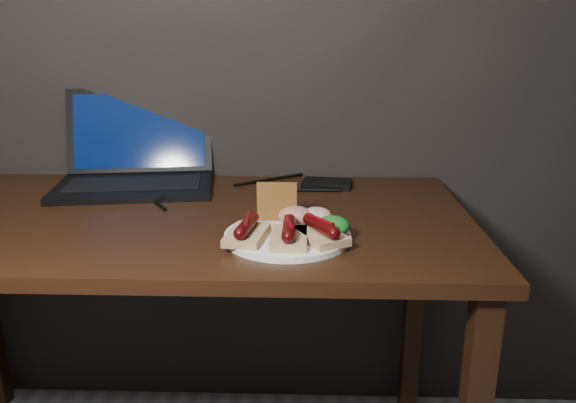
# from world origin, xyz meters

# --- Properties ---
(desk) EXTENTS (1.40, 0.70, 0.75)m
(desk) POSITION_xyz_m (0.00, 1.38, 0.66)
(desk) COLOR black
(desk) RESTS_ON ground
(laptop) EXTENTS (0.44, 0.38, 0.25)m
(laptop) POSITION_xyz_m (-0.13, 1.63, 0.80)
(laptop) COLOR black
(laptop) RESTS_ON desk
(hard_drive) EXTENTS (0.14, 0.10, 0.02)m
(hard_drive) POSITION_xyz_m (0.38, 1.63, 0.76)
(hard_drive) COLOR black
(hard_drive) RESTS_ON desk
(desk_cables) EXTENTS (0.95, 0.40, 0.01)m
(desk_cables) POSITION_xyz_m (-0.02, 1.55, 0.75)
(desk_cables) COLOR black
(desk_cables) RESTS_ON desk
(plate) EXTENTS (0.32, 0.32, 0.01)m
(plate) POSITION_xyz_m (0.29, 1.23, 0.76)
(plate) COLOR white
(plate) RESTS_ON desk
(bread_sausage_left) EXTENTS (0.09, 0.13, 0.04)m
(bread_sausage_left) POSITION_xyz_m (0.21, 1.20, 0.78)
(bread_sausage_left) COLOR #D4BC7C
(bread_sausage_left) RESTS_ON plate
(bread_sausage_center) EXTENTS (0.07, 0.12, 0.04)m
(bread_sausage_center) POSITION_xyz_m (0.29, 1.18, 0.78)
(bread_sausage_center) COLOR #D4BC7C
(bread_sausage_center) RESTS_ON plate
(bread_sausage_right) EXTENTS (0.12, 0.13, 0.04)m
(bread_sausage_right) POSITION_xyz_m (0.35, 1.20, 0.78)
(bread_sausage_right) COLOR #D4BC7C
(bread_sausage_right) RESTS_ON plate
(crispbread) EXTENTS (0.08, 0.01, 0.08)m
(crispbread) POSITION_xyz_m (0.26, 1.31, 0.80)
(crispbread) COLOR #A5662D
(crispbread) RESTS_ON plate
(salad_greens) EXTENTS (0.07, 0.07, 0.04)m
(salad_greens) POSITION_xyz_m (0.38, 1.22, 0.78)
(salad_greens) COLOR #115516
(salad_greens) RESTS_ON plate
(salsa_mound) EXTENTS (0.07, 0.07, 0.04)m
(salsa_mound) POSITION_xyz_m (0.30, 1.28, 0.78)
(salsa_mound) COLOR maroon
(salsa_mound) RESTS_ON plate
(coleslaw_mound) EXTENTS (0.06, 0.06, 0.04)m
(coleslaw_mound) POSITION_xyz_m (0.35, 1.29, 0.78)
(coleslaw_mound) COLOR beige
(coleslaw_mound) RESTS_ON plate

